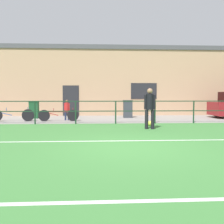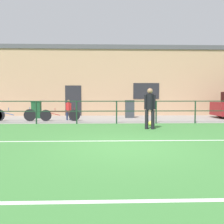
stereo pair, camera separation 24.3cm
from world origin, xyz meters
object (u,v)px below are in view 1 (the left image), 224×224
Objects in this scene: bicycle_parked_1 at (12,115)px; trash_bin_0 at (34,110)px; bicycle_parked_2 at (58,115)px; player_goalkeeper at (150,106)px; soccer_ball_match at (150,123)px; trash_bin_1 at (128,109)px; spectator_child at (67,109)px.

trash_bin_0 reaches higher than bicycle_parked_1.
bicycle_parked_1 is at bearing -180.00° from bicycle_parked_2.
bicycle_parked_2 is at bearing 153.29° from player_goalkeeper.
trash_bin_1 is (-0.54, 4.24, 0.46)m from soccer_ball_match.
trash_bin_1 is at bearing 1.09° from trash_bin_0.
bicycle_parked_1 is at bearing 162.30° from soccer_ball_match.
trash_bin_1 reaches higher than bicycle_parked_2.
bicycle_parked_1 is 2.03m from trash_bin_0.
soccer_ball_match is 7.39m from bicycle_parked_1.
bicycle_parked_1 is 2.47m from bicycle_parked_2.
spectator_child is at bearing -158.89° from trash_bin_1.
spectator_child reaches higher than bicycle_parked_1.
player_goalkeeper reaches higher than trash_bin_0.
trash_bin_1 is at bearing 26.43° from bicycle_parked_2.
bicycle_parked_1 is at bearing 164.91° from player_goalkeeper.
player_goalkeeper reaches higher than trash_bin_1.
bicycle_parked_2 is (-4.31, 3.38, -0.63)m from player_goalkeeper.
soccer_ball_match is 0.21× the size of trash_bin_1.
trash_bin_1 is (5.77, 0.11, 0.02)m from trash_bin_0.
player_goalkeeper is 5.40m from trash_bin_1.
player_goalkeeper is 1.63× the size of trash_bin_0.
spectator_child is 2.94m from bicycle_parked_1.
player_goalkeeper is at bearing -102.76° from soccer_ball_match.
bicycle_parked_1 is at bearing 6.12° from spectator_child.
player_goalkeeper is at bearing -26.51° from bicycle_parked_1.
soccer_ball_match is (0.26, 1.14, -0.86)m from player_goalkeeper.
bicycle_parked_1 is (-2.86, -0.60, -0.31)m from spectator_child.
trash_bin_0 is at bearing 150.43° from player_goalkeeper.
bicycle_parked_2 is 2.59m from trash_bin_0.
player_goalkeeper is 0.79× the size of bicycle_parked_2.
soccer_ball_match is at bearing 88.67° from player_goalkeeper.
spectator_child is at bearing 11.77° from bicycle_parked_1.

